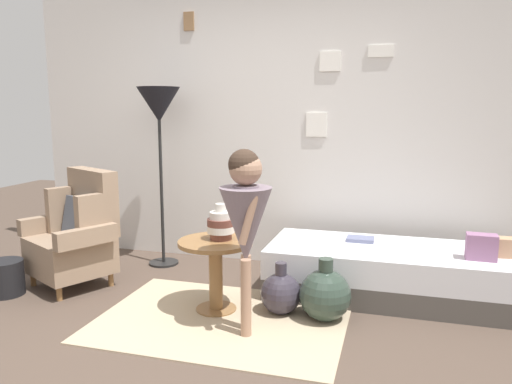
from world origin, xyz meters
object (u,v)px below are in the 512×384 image
object	(u,v)px
vase_striped	(221,225)
demijohn_near	(281,293)
floor_lamp	(159,112)
demijohn_far	(325,295)
armchair	(77,234)
magazine_basket	(6,278)
daybed	(390,272)
book_on_daybed	(360,239)
side_table	(216,261)
person_child	(246,216)

from	to	relation	value
vase_striped	demijohn_near	bearing A→B (deg)	4.82
floor_lamp	demijohn_near	xyz separation A→B (m)	(1.35, -0.83, -1.29)
vase_striped	demijohn_far	size ratio (longest dim) A/B	0.59
armchair	demijohn_near	xyz separation A→B (m)	(1.79, -0.13, -0.29)
vase_striped	magazine_basket	xyz separation A→B (m)	(-1.76, -0.21, -0.50)
daybed	book_on_daybed	size ratio (longest dim) A/B	8.66
demijohn_far	side_table	bearing A→B (deg)	-175.97
demijohn_near	demijohn_far	size ratio (longest dim) A/B	0.85
book_on_daybed	demijohn_far	distance (m)	0.78
daybed	book_on_daybed	world-z (taller)	book_on_daybed
vase_striped	floor_lamp	distance (m)	1.49
side_table	floor_lamp	distance (m)	1.66
daybed	vase_striped	bearing A→B (deg)	-153.41
magazine_basket	vase_striped	bearing A→B (deg)	6.75
armchair	person_child	distance (m)	1.76
person_child	magazine_basket	world-z (taller)	person_child
side_table	vase_striped	world-z (taller)	vase_striped
vase_striped	book_on_daybed	bearing A→B (deg)	37.78
side_table	person_child	bearing A→B (deg)	-42.60
person_child	daybed	bearing A→B (deg)	46.18
side_table	demijohn_near	size ratio (longest dim) A/B	1.42
vase_striped	armchair	bearing A→B (deg)	172.81
side_table	daybed	bearing A→B (deg)	27.72
book_on_daybed	demijohn_near	distance (m)	0.90
book_on_daybed	floor_lamp	bearing A→B (deg)	175.96
floor_lamp	demijohn_near	distance (m)	2.05
armchair	demijohn_far	xyz separation A→B (m)	(2.12, -0.16, -0.25)
vase_striped	daybed	bearing A→B (deg)	26.59
armchair	side_table	distance (m)	1.34
armchair	side_table	bearing A→B (deg)	-9.21
armchair	book_on_daybed	bearing A→B (deg)	13.85
demijohn_near	daybed	bearing A→B (deg)	36.69
floor_lamp	demijohn_far	distance (m)	2.26
armchair	vase_striped	bearing A→B (deg)	-7.19
vase_striped	book_on_daybed	xyz separation A→B (m)	(0.95, 0.74, -0.23)
daybed	demijohn_far	world-z (taller)	demijohn_far
person_child	book_on_daybed	xyz separation A→B (m)	(0.65, 1.08, -0.38)
armchair	book_on_daybed	xyz separation A→B (m)	(2.30, 0.57, -0.02)
floor_lamp	demijohn_far	bearing A→B (deg)	-27.04
vase_striped	demijohn_near	world-z (taller)	vase_striped
daybed	book_on_daybed	distance (m)	0.35
armchair	floor_lamp	world-z (taller)	floor_lamp
daybed	demijohn_far	xyz separation A→B (m)	(-0.43, -0.59, -0.01)
daybed	floor_lamp	world-z (taller)	floor_lamp
book_on_daybed	demijohn_near	xyz separation A→B (m)	(-0.51, -0.70, -0.26)
demijohn_near	demijohn_far	xyz separation A→B (m)	(0.33, -0.03, 0.03)
vase_striped	demijohn_far	distance (m)	0.89
side_table	magazine_basket	world-z (taller)	side_table
person_child	armchair	bearing A→B (deg)	162.73
daybed	demijohn_near	xyz separation A→B (m)	(-0.75, -0.56, -0.05)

